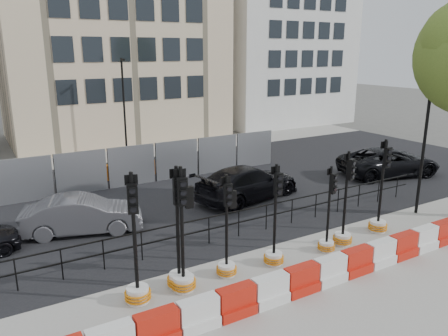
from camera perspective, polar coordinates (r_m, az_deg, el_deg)
ground at (r=14.85m, az=4.44°, el=-10.58°), size 120.00×120.00×0.00m
sidewalk_near at (r=12.80m, az=12.42°, el=-15.36°), size 40.00×6.00×0.02m
road at (r=20.54m, az=-6.80°, el=-3.17°), size 40.00×14.00×0.03m
sidewalk_far at (r=28.73m, az=-14.12°, el=1.76°), size 40.00×4.00×0.02m
building_cream at (r=34.41m, az=-14.82°, el=18.94°), size 15.00×10.06×18.00m
building_white at (r=41.20m, az=6.70°, el=17.22°), size 12.00×9.06×16.00m
kerb_railing at (r=15.48m, az=1.94°, el=-6.65°), size 18.00×0.04×1.00m
heras_fencing at (r=22.84m, az=-9.73°, el=0.33°), size 14.33×1.72×2.00m
lamp_post_far at (r=27.36m, az=-12.91°, el=8.02°), size 0.12×0.56×6.00m
lamp_post_near at (r=18.73m, az=24.84°, el=3.87°), size 0.12×0.56×6.00m
barrier_row at (r=12.76m, az=11.89°, el=-13.62°), size 14.65×0.50×0.80m
traffic_signal_a at (r=11.89m, az=-11.31°, el=-13.80°), size 0.70×0.70×3.57m
traffic_signal_b at (r=12.20m, az=-5.31°, el=-12.18°), size 0.70×0.70×3.55m
traffic_signal_c at (r=12.41m, az=-5.90°, el=-12.32°), size 0.69×0.69×3.52m
traffic_signal_d at (r=12.93m, az=0.40°, el=-10.99°), size 0.61×0.61×3.10m
traffic_signal_e at (r=13.67m, az=6.59°, el=-9.91°), size 0.63×0.63×3.22m
traffic_signal_f at (r=14.80m, az=13.39°, el=-8.10°), size 0.57×0.57×2.92m
traffic_signal_g at (r=15.43m, az=15.37°, el=-7.33°), size 0.65×0.65×3.28m
traffic_signal_h at (r=16.86m, az=19.62°, el=-5.61°), size 0.68×0.68×3.45m
car_b at (r=16.64m, az=-18.00°, el=-5.82°), size 3.82×5.02×1.38m
car_c at (r=19.38m, az=3.13°, el=-1.94°), size 3.96×5.93×1.50m
car_d at (r=24.59m, az=20.76°, el=0.75°), size 4.92×6.47×1.48m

